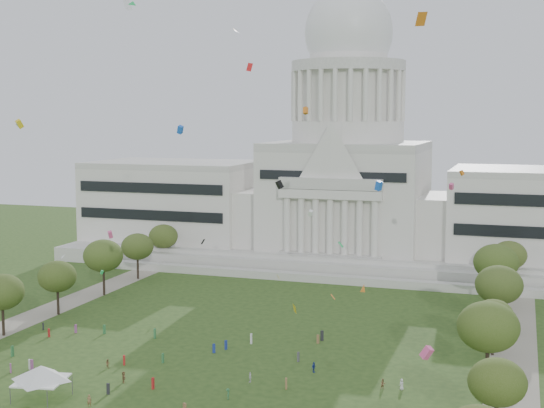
{
  "coord_description": "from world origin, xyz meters",
  "views": [
    {
      "loc": [
        48.37,
        -100.37,
        41.78
      ],
      "look_at": [
        0.0,
        45.0,
        24.0
      ],
      "focal_mm": 50.0,
      "sensor_mm": 36.0,
      "label": 1
    }
  ],
  "objects": [
    {
      "name": "kite_swarm",
      "position": [
        0.65,
        5.15,
        30.06
      ],
      "size": [
        86.27,
        101.43,
        60.23
      ],
      "color": "orange",
      "rests_on": "ground"
    },
    {
      "name": "row_tree_r_6",
      "position": [
        45.96,
        88.13,
        8.51
      ],
      "size": [
        8.42,
        8.42,
        11.97
      ],
      "color": "black",
      "rests_on": "ground"
    },
    {
      "name": "event_tent",
      "position": [
        -18.19,
        -8.53,
        4.11
      ],
      "size": [
        11.09,
        11.09,
        5.3
      ],
      "color": "#4C4C4C",
      "rests_on": "ground"
    },
    {
      "name": "distant_crowd",
      "position": [
        -12.13,
        13.66,
        0.88
      ],
      "size": [
        55.42,
        41.24,
        1.95
      ],
      "color": "silver",
      "rests_on": "ground"
    },
    {
      "name": "person_4",
      "position": [
        8.63,
        8.11,
        0.83
      ],
      "size": [
        0.74,
        1.07,
        1.66
      ],
      "primitive_type": "imported",
      "rotation": [
        0.0,
        0.0,
        4.94
      ],
      "color": "silver",
      "rests_on": "ground"
    },
    {
      "name": "row_tree_l_2",
      "position": [
        -45.04,
        17.3,
        8.51
      ],
      "size": [
        8.42,
        8.42,
        11.97
      ],
      "color": "black",
      "rests_on": "ground"
    },
    {
      "name": "row_tree_l_5",
      "position": [
        -45.22,
        71.01,
        8.42
      ],
      "size": [
        8.33,
        8.33,
        11.85
      ],
      "color": "black",
      "rests_on": "ground"
    },
    {
      "name": "ground",
      "position": [
        0.0,
        0.0,
        0.0
      ],
      "size": [
        400.0,
        400.0,
        0.0
      ],
      "primitive_type": "plane",
      "color": "#2A4819",
      "rests_on": "ground"
    },
    {
      "name": "path_left",
      "position": [
        -48.0,
        30.0,
        0.02
      ],
      "size": [
        8.0,
        160.0,
        0.04
      ],
      "primitive_type": "cube",
      "color": "gray",
      "rests_on": "ground"
    },
    {
      "name": "row_tree_r_1",
      "position": [
        46.22,
        -1.75,
        7.66
      ],
      "size": [
        7.58,
        7.58,
        10.78
      ],
      "color": "black",
      "rests_on": "ground"
    },
    {
      "name": "row_tree_l_3",
      "position": [
        -44.09,
        33.92,
        8.21
      ],
      "size": [
        8.12,
        8.12,
        11.55
      ],
      "color": "black",
      "rests_on": "ground"
    },
    {
      "name": "person_10",
      "position": [
        16.95,
        15.73,
        0.88
      ],
      "size": [
        0.86,
        1.16,
        1.76
      ],
      "primitive_type": "imported",
      "rotation": [
        0.0,
        0.0,
        1.25
      ],
      "color": "navy",
      "rests_on": "ground"
    },
    {
      "name": "person_5",
      "position": [
        -10.26,
        1.65,
        0.9
      ],
      "size": [
        1.52,
        1.72,
        1.79
      ],
      "primitive_type": "imported",
      "rotation": [
        0.0,
        0.0,
        2.22
      ],
      "color": "olive",
      "rests_on": "ground"
    },
    {
      "name": "row_tree_r_2",
      "position": [
        44.17,
        17.44,
        9.66
      ],
      "size": [
        9.55,
        9.55,
        13.58
      ],
      "color": "black",
      "rests_on": "ground"
    },
    {
      "name": "row_tree_r_3",
      "position": [
        44.4,
        34.48,
        7.08
      ],
      "size": [
        7.01,
        7.01,
        9.98
      ],
      "color": "black",
      "rests_on": "ground"
    },
    {
      "name": "row_tree_r_4",
      "position": [
        44.76,
        50.04,
        9.29
      ],
      "size": [
        9.19,
        9.19,
        13.06
      ],
      "color": "black",
      "rests_on": "ground"
    },
    {
      "name": "row_tree_r_5",
      "position": [
        43.49,
        70.19,
        9.93
      ],
      "size": [
        9.82,
        9.82,
        13.96
      ],
      "color": "black",
      "rests_on": "ground"
    },
    {
      "name": "person_3",
      "position": [
        7.96,
        0.28,
        0.82
      ],
      "size": [
        0.76,
        1.16,
        1.65
      ],
      "primitive_type": "imported",
      "rotation": [
        0.0,
        0.0,
        4.92
      ],
      "color": "#33723F",
      "rests_on": "ground"
    },
    {
      "name": "row_tree_l_4",
      "position": [
        -44.08,
        52.42,
        9.39
      ],
      "size": [
        9.29,
        9.29,
        13.21
      ],
      "color": "black",
      "rests_on": "ground"
    },
    {
      "name": "person_8",
      "position": [
        -16.33,
        7.07,
        0.75
      ],
      "size": [
        0.83,
        0.65,
        1.5
      ],
      "primitive_type": "imported",
      "rotation": [
        0.0,
        0.0,
        2.83
      ],
      "color": "olive",
      "rests_on": "ground"
    },
    {
      "name": "row_tree_l_6",
      "position": [
        -46.87,
        89.14,
        8.27
      ],
      "size": [
        8.19,
        8.19,
        11.64
      ],
      "color": "black",
      "rests_on": "ground"
    },
    {
      "name": "path_right",
      "position": [
        48.0,
        30.0,
        0.02
      ],
      "size": [
        8.0,
        160.0,
        0.04
      ],
      "primitive_type": "cube",
      "color": "gray",
      "rests_on": "ground"
    },
    {
      "name": "person_0",
      "position": [
        31.86,
        12.4,
        0.86
      ],
      "size": [
        0.98,
        0.98,
        1.72
      ],
      "primitive_type": "imported",
      "rotation": [
        0.0,
        0.0,
        5.5
      ],
      "color": "silver",
      "rests_on": "ground"
    },
    {
      "name": "person_2",
      "position": [
        29.12,
        11.68,
        0.83
      ],
      "size": [
        0.95,
        0.87,
        1.66
      ],
      "primitive_type": "imported",
      "rotation": [
        0.0,
        0.0,
        0.61
      ],
      "color": "olive",
      "rests_on": "ground"
    },
    {
      "name": "capitol",
      "position": [
        0.0,
        113.59,
        22.3
      ],
      "size": [
        160.0,
        64.5,
        91.3
      ],
      "color": "#BAB8AE",
      "rests_on": "ground"
    },
    {
      "name": "person_7",
      "position": [
        -10.04,
        -8.72,
        0.9
      ],
      "size": [
        0.81,
        0.75,
        1.81
      ],
      "primitive_type": "imported",
      "rotation": [
        0.0,
        0.0,
        3.69
      ],
      "color": "olive",
      "rests_on": "ground"
    }
  ]
}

